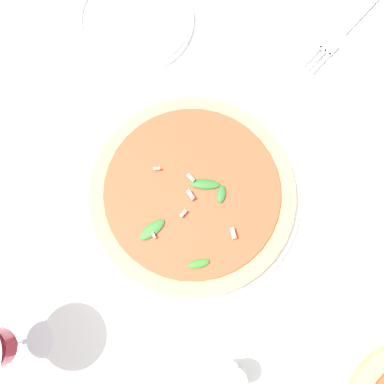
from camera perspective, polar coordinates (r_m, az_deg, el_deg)
ground_plane at (r=0.65m, az=-1.86°, el=1.92°), size 6.00×6.00×0.00m
pizza_arugula_main at (r=0.62m, az=-0.00°, el=-0.30°), size 0.30×0.30×0.05m
napkin at (r=0.80m, az=20.06°, el=19.90°), size 0.17×0.12×0.01m
fork at (r=0.79m, az=19.82°, el=19.77°), size 0.21×0.09×0.00m
side_plate_white at (r=0.75m, az=-7.29°, el=21.00°), size 0.18×0.18×0.02m
shaker_pepper at (r=0.60m, az=5.09°, el=-22.32°), size 0.03×0.03×0.07m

